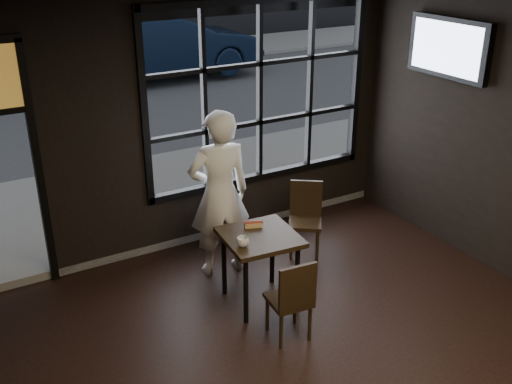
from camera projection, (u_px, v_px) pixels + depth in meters
ceiling at (386, 14)px, 3.45m from camera, size 6.00×7.00×0.02m
window_frame at (259, 93)px, 7.35m from camera, size 3.06×0.12×2.28m
cafe_table at (260, 268)px, 6.26m from camera, size 0.80×0.80×0.80m
chair_near at (289, 297)px, 5.70m from camera, size 0.42×0.42×0.88m
chair_window at (305, 221)px, 7.18m from camera, size 0.54×0.54×0.89m
man at (219, 194)px, 6.61m from camera, size 0.77×0.56×1.93m
hotdog at (253, 224)px, 6.25m from camera, size 0.22×0.15×0.06m
cup at (243, 242)px, 5.86m from camera, size 0.15×0.15×0.10m
tv at (449, 48)px, 6.84m from camera, size 0.13×1.17×0.68m
navy_car at (166, 45)px, 15.34m from camera, size 4.87×1.70×1.60m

